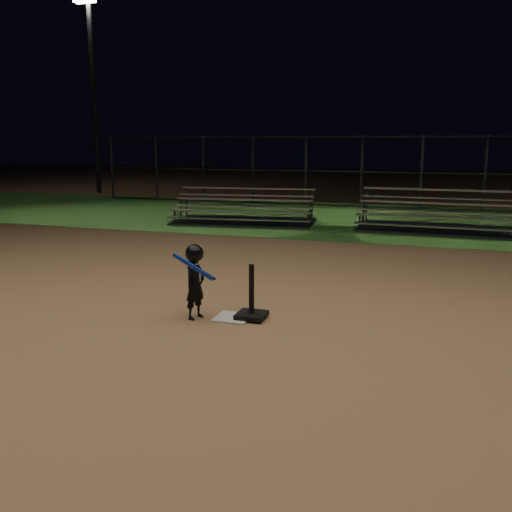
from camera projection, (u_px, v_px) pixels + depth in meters
The scene contains 9 objects.
ground at pixel (233, 318), 7.29m from camera, with size 80.00×80.00×0.00m, color #9D7147.
grass_strip at pixel (347, 218), 16.60m from camera, with size 60.00×8.00×0.01m, color #295B1D.
home_plate at pixel (233, 318), 7.29m from camera, with size 0.45×0.45×0.02m, color beige.
batting_tee at pixel (252, 308), 7.25m from camera, with size 0.38×0.38×0.72m.
child_batter at pixel (195, 279), 7.20m from camera, with size 0.50×0.48×1.00m.
bleacher_left at pixel (244, 216), 15.71m from camera, with size 4.15×2.38×0.97m.
bleacher_right at pixel (442, 223), 14.29m from camera, with size 4.32×2.21×1.04m.
backstop_fence at pixel (362, 172), 19.14m from camera, with size 20.08×0.08×2.50m.
light_pole_left at pixel (92, 79), 23.80m from camera, with size 0.90×0.53×8.30m.
Camera 1 is at (2.43, -6.53, 2.32)m, focal length 38.50 mm.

